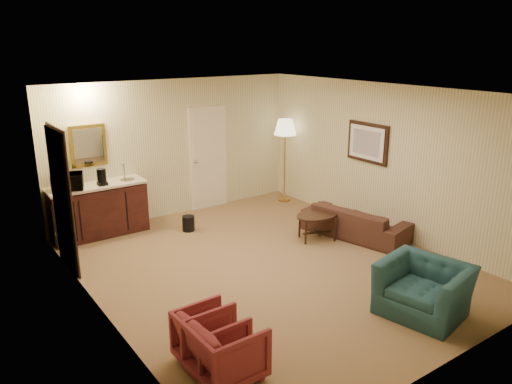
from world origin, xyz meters
TOP-DOWN VIEW (x-y plane):
  - ground at (0.00, 0.00)m, footprint 6.00×6.00m
  - room_walls at (-0.10, 0.77)m, footprint 5.02×6.01m
  - wetbar_cabinet at (-1.65, 2.72)m, footprint 1.64×0.58m
  - sofa at (1.95, 0.09)m, footprint 0.95×1.91m
  - teal_armchair at (0.76, -2.20)m, footprint 0.86×1.13m
  - rose_chair_near at (-1.90, -1.55)m, footprint 0.61×0.65m
  - rose_chair_far at (-1.90, -1.84)m, footprint 0.63×0.67m
  - coffee_table at (1.31, 0.37)m, footprint 0.95×0.80m
  - floor_lamp at (2.20, 2.40)m, footprint 0.50×0.50m
  - waste_bin at (-0.30, 2.00)m, footprint 0.22×0.22m
  - microwave at (-2.13, 2.68)m, footprint 0.55×0.41m
  - coffee_maker at (-1.58, 2.62)m, footprint 0.19×0.19m

SIDE VIEW (x-z plane):
  - ground at x=0.00m, z-range 0.00..0.00m
  - waste_bin at x=-0.30m, z-range 0.00..0.28m
  - coffee_table at x=1.31m, z-range 0.00..0.46m
  - rose_chair_near at x=-1.90m, z-range 0.00..0.65m
  - rose_chair_far at x=-1.90m, z-range 0.00..0.69m
  - sofa at x=1.95m, z-range 0.00..0.72m
  - teal_armchair at x=0.76m, z-range 0.00..0.89m
  - wetbar_cabinet at x=-1.65m, z-range 0.00..0.92m
  - floor_lamp at x=2.20m, z-range 0.00..1.75m
  - coffee_maker at x=-1.58m, z-range 0.92..1.21m
  - microwave at x=-2.13m, z-range 0.92..1.25m
  - room_walls at x=-0.10m, z-range 0.41..3.02m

